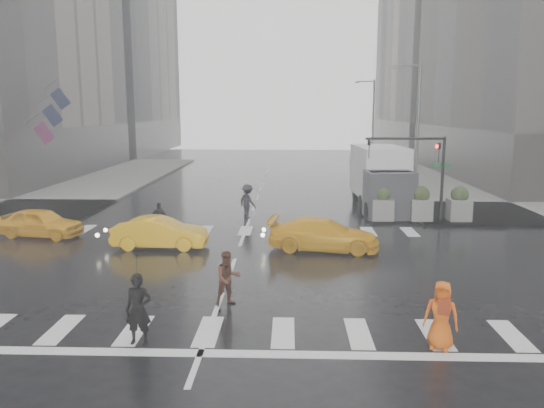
{
  "coord_description": "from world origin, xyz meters",
  "views": [
    {
      "loc": [
        2.14,
        -19.27,
        5.83
      ],
      "look_at": [
        1.44,
        2.0,
        2.05
      ],
      "focal_mm": 35.0,
      "sensor_mm": 36.0,
      "label": 1
    }
  ],
  "objects_px": {
    "pedestrian_brown": "(228,278)",
    "pedestrian_orange": "(441,315)",
    "taxi_front": "(41,223)",
    "taxi_mid": "(160,233)",
    "box_truck": "(382,177)",
    "traffic_signal_pole": "(424,162)"
  },
  "relations": [
    {
      "from": "box_truck",
      "to": "traffic_signal_pole",
      "type": "bearing_deg",
      "value": -70.01
    },
    {
      "from": "box_truck",
      "to": "taxi_front",
      "type": "bearing_deg",
      "value": -160.95
    },
    {
      "from": "pedestrian_brown",
      "to": "taxi_front",
      "type": "height_order",
      "value": "pedestrian_brown"
    },
    {
      "from": "taxi_front",
      "to": "taxi_mid",
      "type": "distance_m",
      "value": 6.33
    },
    {
      "from": "pedestrian_brown",
      "to": "pedestrian_orange",
      "type": "height_order",
      "value": "pedestrian_orange"
    },
    {
      "from": "pedestrian_brown",
      "to": "box_truck",
      "type": "height_order",
      "value": "box_truck"
    },
    {
      "from": "pedestrian_brown",
      "to": "pedestrian_orange",
      "type": "xyz_separation_m",
      "value": [
        5.59,
        -2.8,
        0.03
      ]
    },
    {
      "from": "taxi_mid",
      "to": "box_truck",
      "type": "height_order",
      "value": "box_truck"
    },
    {
      "from": "taxi_mid",
      "to": "pedestrian_orange",
      "type": "bearing_deg",
      "value": -135.09
    },
    {
      "from": "pedestrian_brown",
      "to": "taxi_front",
      "type": "xyz_separation_m",
      "value": [
        -9.73,
        8.44,
        -0.16
      ]
    },
    {
      "from": "pedestrian_orange",
      "to": "box_truck",
      "type": "height_order",
      "value": "box_truck"
    },
    {
      "from": "pedestrian_orange",
      "to": "box_truck",
      "type": "relative_size",
      "value": 0.25
    },
    {
      "from": "box_truck",
      "to": "pedestrian_brown",
      "type": "bearing_deg",
      "value": -118.45
    },
    {
      "from": "pedestrian_brown",
      "to": "box_truck",
      "type": "bearing_deg",
      "value": 39.81
    },
    {
      "from": "traffic_signal_pole",
      "to": "box_truck",
      "type": "bearing_deg",
      "value": 113.51
    },
    {
      "from": "taxi_front",
      "to": "taxi_mid",
      "type": "xyz_separation_m",
      "value": [
        6.06,
        -1.84,
        -0.01
      ]
    },
    {
      "from": "pedestrian_orange",
      "to": "taxi_mid",
      "type": "relative_size",
      "value": 0.43
    },
    {
      "from": "taxi_front",
      "to": "taxi_mid",
      "type": "height_order",
      "value": "taxi_front"
    },
    {
      "from": "pedestrian_orange",
      "to": "taxi_front",
      "type": "xyz_separation_m",
      "value": [
        -15.32,
        11.24,
        -0.2
      ]
    },
    {
      "from": "traffic_signal_pole",
      "to": "taxi_mid",
      "type": "xyz_separation_m",
      "value": [
        -12.37,
        -5.41,
        -2.55
      ]
    },
    {
      "from": "pedestrian_orange",
      "to": "taxi_front",
      "type": "height_order",
      "value": "pedestrian_orange"
    },
    {
      "from": "pedestrian_orange",
      "to": "traffic_signal_pole",
      "type": "bearing_deg",
      "value": 100.71
    }
  ]
}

